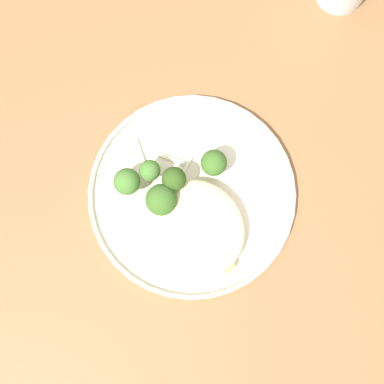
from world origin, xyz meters
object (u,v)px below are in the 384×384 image
seared_scallop_large_seared (200,189)px  seared_scallop_front_small (227,265)px  seared_scallop_center_golden (181,219)px  broccoli_floret_left_leaning (150,171)px  seared_scallop_rear_pale (199,267)px  broccoli_floret_rear_charred (174,180)px  broccoli_floret_beside_noodles (214,163)px  dinner_plate (192,194)px  broccoli_floret_near_rim (161,200)px  broccoli_floret_front_edge (127,182)px  seared_scallop_half_hidden (172,203)px

seared_scallop_large_seared → seared_scallop_front_small: size_ratio=1.02×
seared_scallop_large_seared → seared_scallop_front_small: bearing=166.0°
seared_scallop_center_golden → broccoli_floret_left_leaning: bearing=0.9°
seared_scallop_rear_pale → seared_scallop_front_small: size_ratio=1.18×
seared_scallop_front_small → broccoli_floret_left_leaning: size_ratio=0.46×
broccoli_floret_rear_charred → seared_scallop_large_seared: bearing=-135.3°
seared_scallop_rear_pale → broccoli_floret_beside_noodles: size_ratio=0.54×
dinner_plate → broccoli_floret_rear_charred: 0.04m
broccoli_floret_left_leaning → seared_scallop_center_golden: bearing=-179.1°
broccoli_floret_left_leaning → broccoli_floret_near_rim: broccoli_floret_near_rim is taller
seared_scallop_rear_pale → seared_scallop_center_golden: seared_scallop_center_golden is taller
dinner_plate → broccoli_floret_front_edge: broccoli_floret_front_edge is taller
seared_scallop_large_seared → broccoli_floret_beside_noodles: 0.04m
seared_scallop_large_seared → broccoli_floret_near_rim: (0.01, 0.05, 0.02)m
seared_scallop_rear_pale → broccoli_floret_front_edge: 0.15m
seared_scallop_rear_pale → seared_scallop_half_hidden: seared_scallop_half_hidden is taller
seared_scallop_center_golden → broccoli_floret_left_leaning: (0.08, 0.00, 0.02)m
seared_scallop_center_golden → broccoli_floret_rear_charred: 0.06m
dinner_plate → broccoli_floret_near_rim: size_ratio=5.27×
seared_scallop_center_golden → broccoli_floret_near_rim: size_ratio=0.61×
seared_scallop_half_hidden → broccoli_floret_near_rim: broccoli_floret_near_rim is taller
seared_scallop_front_small → dinner_plate: bearing=-7.5°
dinner_plate → seared_scallop_center_golden: bearing=125.8°
dinner_plate → broccoli_floret_left_leaning: size_ratio=6.07×
broccoli_floret_front_edge → seared_scallop_large_seared: bearing=-125.6°
broccoli_floret_near_rim → seared_scallop_front_small: bearing=-166.7°
broccoli_floret_left_leaning → broccoli_floret_beside_noodles: 0.09m
seared_scallop_rear_pale → broccoli_floret_rear_charred: bearing=-15.9°
dinner_plate → broccoli_floret_rear_charred: (0.02, 0.01, 0.03)m
seared_scallop_rear_pale → seared_scallop_large_seared: 0.11m
broccoli_floret_rear_charred → seared_scallop_front_small: bearing=179.7°
seared_scallop_half_hidden → broccoli_floret_left_leaning: 0.05m
dinner_plate → seared_scallop_half_hidden: seared_scallop_half_hidden is taller
broccoli_floret_rear_charred → broccoli_floret_near_rim: size_ratio=0.96×
dinner_plate → broccoli_floret_rear_charred: broccoli_floret_rear_charred is taller
seared_scallop_rear_pale → broccoli_floret_left_leaning: 0.14m
dinner_plate → seared_scallop_large_seared: (-0.00, -0.01, 0.01)m
seared_scallop_rear_pale → seared_scallop_large_seared: seared_scallop_large_seared is taller
broccoli_floret_rear_charred → broccoli_floret_beside_noodles: (-0.01, -0.06, -0.00)m
seared_scallop_half_hidden → broccoli_floret_rear_charred: 0.04m
seared_scallop_center_golden → seared_scallop_front_small: (-0.08, -0.02, -0.00)m
seared_scallop_half_hidden → broccoli_floret_front_edge: (0.05, 0.04, 0.02)m
broccoli_floret_left_leaning → broccoli_floret_near_rim: size_ratio=0.87×
broccoli_floret_left_leaning → broccoli_floret_front_edge: 0.03m
seared_scallop_half_hidden → seared_scallop_front_small: 0.11m
dinner_plate → seared_scallop_half_hidden: size_ratio=8.92×
seared_scallop_center_golden → broccoli_floret_rear_charred: broccoli_floret_rear_charred is taller
broccoli_floret_front_edge → broccoli_floret_beside_noodles: bearing=-109.6°
broccoli_floret_front_edge → seared_scallop_center_golden: bearing=-156.1°
seared_scallop_center_golden → broccoli_floret_front_edge: broccoli_floret_front_edge is taller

